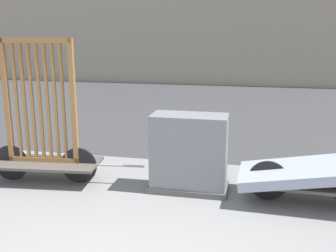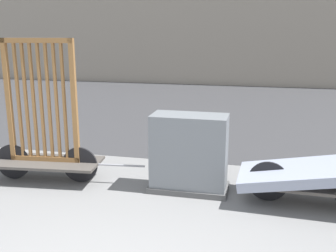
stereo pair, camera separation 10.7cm
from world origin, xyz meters
name	(u,v)px [view 2 (the right image)]	position (x,y,z in m)	size (l,w,h in m)	color
road_strip	(218,108)	(0.00, 9.28, 0.00)	(56.00, 10.08, 0.01)	#38383A
bike_cart_with_bedframe	(44,137)	(-1.90, 2.89, 0.68)	(2.37, 0.86, 2.12)	#4C4742
bike_cart_with_mattress	(312,175)	(1.90, 2.89, 0.41)	(2.46, 0.95, 0.68)	#4C4742
utility_cabinet	(189,156)	(0.28, 3.01, 0.51)	(1.11, 0.56, 1.10)	#4C4C4C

